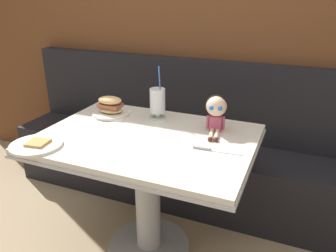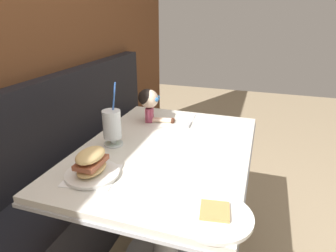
% 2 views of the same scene
% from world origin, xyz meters
% --- Properties ---
extents(wood_panel_wall, '(4.40, 0.08, 2.40)m').
position_xyz_m(wood_panel_wall, '(0.00, 1.05, 1.20)').
color(wood_panel_wall, brown).
rests_on(wood_panel_wall, ground).
extents(booth_bench, '(2.60, 0.48, 1.00)m').
position_xyz_m(booth_bench, '(0.00, 0.81, 0.33)').
color(booth_bench, black).
rests_on(booth_bench, ground).
extents(diner_table, '(1.11, 0.81, 0.74)m').
position_xyz_m(diner_table, '(0.00, 0.18, 0.54)').
color(diner_table, silver).
rests_on(diner_table, ground).
extents(toast_plate, '(0.25, 0.25, 0.03)m').
position_xyz_m(toast_plate, '(-0.43, -0.14, 0.75)').
color(toast_plate, white).
rests_on(toast_plate, diner_table).
extents(milkshake_glass, '(0.10, 0.10, 0.32)m').
position_xyz_m(milkshake_glass, '(-0.05, 0.44, 0.84)').
color(milkshake_glass, silver).
rests_on(milkshake_glass, diner_table).
extents(sandwich_plate, '(0.23, 0.23, 0.12)m').
position_xyz_m(sandwich_plate, '(-0.34, 0.38, 0.79)').
color(sandwich_plate, white).
rests_on(sandwich_plate, diner_table).
extents(butter_knife, '(0.24, 0.03, 0.01)m').
position_xyz_m(butter_knife, '(0.35, 0.15, 0.74)').
color(butter_knife, silver).
rests_on(butter_knife, diner_table).
extents(seated_doll, '(0.13, 0.23, 0.20)m').
position_xyz_m(seated_doll, '(0.31, 0.39, 0.87)').
color(seated_doll, '#B74C6B').
rests_on(seated_doll, diner_table).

